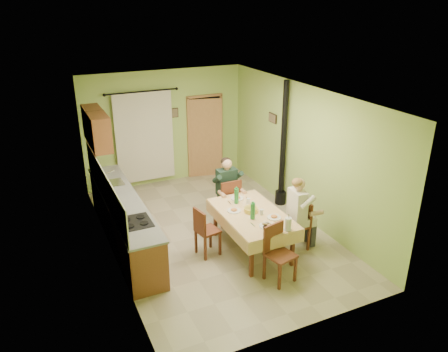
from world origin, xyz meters
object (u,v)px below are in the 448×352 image
chair_right (297,234)px  chair_left (207,240)px  dining_table (252,231)px  chair_near (279,265)px  man_far (227,184)px  man_right (299,205)px  chair_far (227,210)px  stove_flue (282,161)px

chair_right → chair_left: 1.69m
dining_table → chair_near: (-0.03, -1.03, -0.09)m
chair_near → man_far: 2.25m
chair_near → man_far: size_ratio=0.70×
man_right → chair_far: bearing=32.7°
man_right → chair_left: bearing=77.5°
dining_table → chair_left: 0.83m
dining_table → chair_right: bearing=-19.7°
dining_table → chair_far: 1.13m
chair_near → chair_left: (-0.77, 1.23, -0.00)m
stove_flue → chair_near: bearing=-122.3°
chair_far → stove_flue: 1.69m
man_far → man_right: (0.76, -1.44, 0.00)m
stove_flue → dining_table: bearing=-136.6°
chair_far → chair_left: 1.26m
chair_far → stove_flue: (1.49, 0.32, 0.73)m
man_right → man_far: bearing=32.5°
dining_table → man_right: size_ratio=1.30×
man_far → stove_flue: size_ratio=0.50×
chair_far → chair_left: size_ratio=1.08×
chair_right → chair_left: (-1.62, 0.50, -0.00)m
dining_table → stove_flue: 2.20m
man_right → stove_flue: 1.90m
chair_right → chair_near: bearing=135.6°
chair_far → chair_right: bearing=-61.1°
dining_table → man_far: size_ratio=1.30×
chair_near → chair_right: (0.84, 0.73, -0.00)m
chair_right → man_far: man_far is taller
chair_far → man_far: size_ratio=0.72×
chair_right → man_far: 1.74m
man_right → dining_table: bearing=74.4°
chair_right → stove_flue: stove_flue is taller
dining_table → chair_near: size_ratio=1.84×
man_far → chair_near: bearing=-91.4°
chair_far → chair_near: (-0.08, -2.16, -0.00)m
chair_left → stove_flue: stove_flue is taller
chair_right → man_far: bearing=32.9°
dining_table → chair_right: chair_right is taller
chair_far → stove_flue: stove_flue is taller
chair_far → man_right: bearing=-61.5°
dining_table → chair_far: size_ratio=1.79×
dining_table → stove_flue: size_ratio=0.64×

